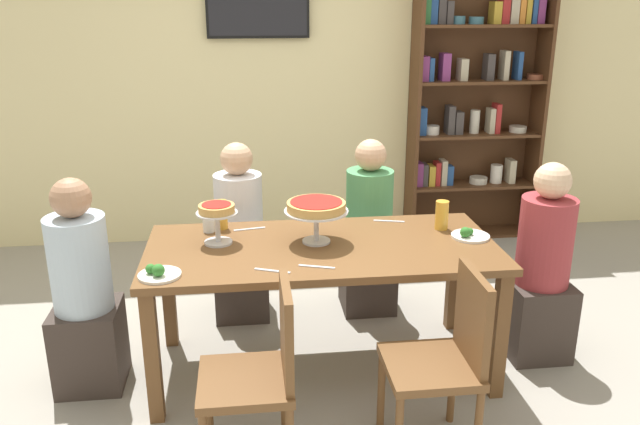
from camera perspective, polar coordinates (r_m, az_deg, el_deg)
The scene contains 22 objects.
ground_plane at distance 3.71m, azimuth 0.19°, elevation -13.66°, with size 12.00×12.00×0.00m, color gray.
rear_partition at distance 5.35m, azimuth -2.76°, elevation 12.41°, with size 8.00×0.12×2.80m, color beige.
dining_table at distance 3.40m, azimuth 0.20°, elevation -4.30°, with size 1.85×0.86×0.74m.
bookshelf at distance 5.53m, azimuth 13.63°, elevation 9.53°, with size 1.10×0.30×2.21m.
television at distance 5.22m, azimuth -5.60°, elevation 17.88°, with size 0.80×0.05×0.48m.
diner_head_east at distance 3.82m, azimuth 19.18°, elevation -5.39°, with size 0.34×0.34×1.15m.
diner_far_right at distance 4.17m, azimuth 4.36°, elevation -2.35°, with size 0.34×0.34×1.15m.
diner_head_west at distance 3.55m, azimuth -20.36°, elevation -7.41°, with size 0.34×0.34×1.15m.
diner_far_left at distance 4.10m, azimuth -7.16°, elevation -2.81°, with size 0.34×0.34×1.15m.
chair_near_left at distance 2.80m, azimuth -5.27°, elevation -13.76°, with size 0.40×0.40×0.87m.
chair_near_right at distance 2.94m, azimuth 11.21°, elevation -12.35°, with size 0.40×0.40×0.87m.
deep_dish_pizza_stand at distance 3.35m, azimuth -0.34°, elevation 0.34°, with size 0.34×0.34×0.23m.
personal_pizza_stand at distance 3.39m, azimuth -9.22°, elevation -0.13°, with size 0.22×0.22×0.22m.
salad_plate_near_diner at distance 3.56m, azimuth 13.21°, elevation -1.96°, with size 0.21×0.21×0.07m.
salad_plate_far_diner at distance 3.08m, azimuth -14.28°, elevation -5.27°, with size 0.20×0.20×0.07m.
beer_glass_amber_tall at distance 3.64m, azimuth 10.84°, elevation -0.23°, with size 0.07×0.07×0.16m, color gold.
beer_glass_amber_short at distance 3.63m, azimuth -8.79°, elevation -0.19°, with size 0.06×0.06×0.17m, color gold.
water_glass_clear_near at distance 3.60m, azimuth -9.92°, elevation -0.98°, with size 0.07×0.07×0.09m, color white.
cutlery_fork_near at distance 3.07m, azimuth -4.29°, elevation -5.22°, with size 0.18×0.02×0.01m, color silver.
cutlery_knife_near at distance 3.62m, azimuth -6.33°, elevation -1.48°, with size 0.18×0.02×0.01m, color silver.
cutlery_fork_far at distance 3.74m, azimuth 6.19°, elevation -0.77°, with size 0.18×0.02×0.01m, color silver.
cutlery_knife_far at distance 3.10m, azimuth -0.30°, elevation -4.87°, with size 0.18×0.02×0.01m, color silver.
Camera 1 is at (-0.39, -3.11, 1.98)m, focal length 35.76 mm.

